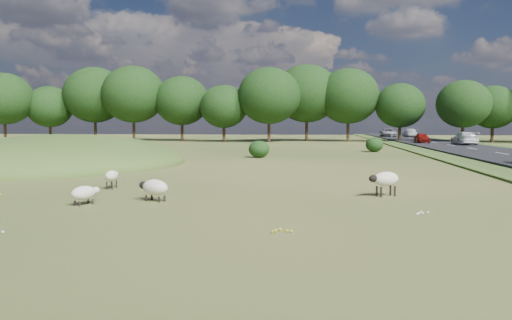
{
  "coord_description": "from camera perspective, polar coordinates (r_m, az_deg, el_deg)",
  "views": [
    {
      "loc": [
        4.83,
        -19.16,
        2.72
      ],
      "look_at": [
        2.0,
        4.0,
        1.0
      ],
      "focal_mm": 35.0,
      "sensor_mm": 36.0,
      "label": 1
    }
  ],
  "objects": [
    {
      "name": "sheep_3",
      "position": [
        21.57,
        -16.16,
        -1.76
      ],
      "size": [
        0.5,
        1.07,
        0.77
      ],
      "rotation": [
        0.0,
        0.0,
        1.61
      ],
      "color": "beige",
      "rests_on": "ground"
    },
    {
      "name": "sheep_1",
      "position": [
        19.14,
        14.54,
        -2.14
      ],
      "size": [
        1.31,
        1.01,
        0.93
      ],
      "rotation": [
        0.0,
        0.0,
        3.65
      ],
      "color": "beige",
      "rests_on": "ground"
    },
    {
      "name": "sheep_2",
      "position": [
        17.6,
        -19.01,
        -3.57
      ],
      "size": [
        0.83,
        1.15,
        0.64
      ],
      "rotation": [
        0.0,
        0.0,
        1.13
      ],
      "color": "beige",
      "rests_on": "ground"
    },
    {
      "name": "ground",
      "position": [
        39.55,
        -0.07,
        0.27
      ],
      "size": [
        160.0,
        160.0,
        0.0
      ],
      "primitive_type": "plane",
      "color": "#2C4816",
      "rests_on": "ground"
    },
    {
      "name": "car_5",
      "position": [
        96.83,
        14.86,
        3.07
      ],
      "size": [
        2.55,
        5.54,
        1.54
      ],
      "primitive_type": "imported",
      "color": "#A9ABB1",
      "rests_on": "road"
    },
    {
      "name": "treeline",
      "position": [
        74.93,
        2.47,
        7.15
      ],
      "size": [
        96.28,
        14.66,
        11.7
      ],
      "color": "black",
      "rests_on": "ground"
    },
    {
      "name": "car_0",
      "position": [
        66.85,
        18.43,
        2.42
      ],
      "size": [
        1.48,
        3.68,
        1.25
      ],
      "primitive_type": "imported",
      "color": "maroon",
      "rests_on": "road"
    },
    {
      "name": "car_4",
      "position": [
        96.8,
        17.14,
        3.0
      ],
      "size": [
        2.08,
        5.12,
        1.49
      ],
      "primitive_type": "imported",
      "rotation": [
        0.0,
        0.0,
        3.14
      ],
      "color": "white",
      "rests_on": "road"
    },
    {
      "name": "shrubs",
      "position": [
        46.05,
        -2.66,
        1.71
      ],
      "size": [
        27.51,
        10.93,
        1.49
      ],
      "color": "black",
      "rests_on": "ground"
    },
    {
      "name": "road",
      "position": [
        51.51,
        24.09,
        0.96
      ],
      "size": [
        8.0,
        150.0,
        0.25
      ],
      "primitive_type": "cube",
      "color": "black",
      "rests_on": "ground"
    },
    {
      "name": "sheep_0",
      "position": [
        17.81,
        -11.54,
        -3.09
      ],
      "size": [
        1.36,
        1.02,
        0.76
      ],
      "rotation": [
        0.0,
        0.0,
        2.66
      ],
      "color": "beige",
      "rests_on": "ground"
    },
    {
      "name": "mound",
      "position": [
        35.52,
        -21.34,
        -0.47
      ],
      "size": [
        16.0,
        20.0,
        4.0
      ],
      "primitive_type": "ellipsoid",
      "color": "#33561E",
      "rests_on": "ground"
    },
    {
      "name": "car_6",
      "position": [
        62.86,
        22.74,
        2.32
      ],
      "size": [
        2.09,
        5.15,
        1.49
      ],
      "primitive_type": "imported",
      "rotation": [
        0.0,
        0.0,
        3.14
      ],
      "color": "white",
      "rests_on": "road"
    }
  ]
}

